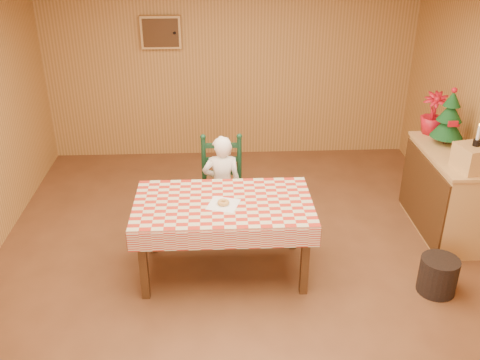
# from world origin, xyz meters

# --- Properties ---
(ground) EXTENTS (6.00, 6.00, 0.00)m
(ground) POSITION_xyz_m (0.00, 0.00, 0.00)
(ground) COLOR brown
(ground) RESTS_ON ground
(cabin_walls) EXTENTS (5.10, 6.05, 2.65)m
(cabin_walls) POSITION_xyz_m (-0.00, 0.53, 1.83)
(cabin_walls) COLOR #B27F40
(cabin_walls) RESTS_ON ground
(dining_table) EXTENTS (1.66, 0.96, 0.77)m
(dining_table) POSITION_xyz_m (-0.16, 0.12, 0.69)
(dining_table) COLOR #472912
(dining_table) RESTS_ON ground
(ladder_chair) EXTENTS (0.44, 0.40, 1.08)m
(ladder_chair) POSITION_xyz_m (-0.16, 0.91, 0.50)
(ladder_chair) COLOR black
(ladder_chair) RESTS_ON ground
(seated_child) EXTENTS (0.41, 0.27, 1.12)m
(seated_child) POSITION_xyz_m (-0.16, 0.85, 0.56)
(seated_child) COLOR white
(seated_child) RESTS_ON ground
(napkin) EXTENTS (0.33, 0.33, 0.00)m
(napkin) POSITION_xyz_m (-0.16, 0.07, 0.77)
(napkin) COLOR white
(napkin) RESTS_ON dining_table
(donut) EXTENTS (0.13, 0.13, 0.04)m
(donut) POSITION_xyz_m (-0.16, 0.07, 0.79)
(donut) COLOR gold
(donut) RESTS_ON napkin
(shelf_unit) EXTENTS (0.54, 1.24, 0.93)m
(shelf_unit) POSITION_xyz_m (2.23, 0.76, 0.47)
(shelf_unit) COLOR tan
(shelf_unit) RESTS_ON ground
(crate) EXTENTS (0.36, 0.36, 0.25)m
(crate) POSITION_xyz_m (2.24, 0.36, 1.06)
(crate) COLOR tan
(crate) RESTS_ON shelf_unit
(christmas_tree) EXTENTS (0.34, 0.34, 0.62)m
(christmas_tree) POSITION_xyz_m (2.24, 1.01, 1.21)
(christmas_tree) COLOR #472912
(christmas_tree) RESTS_ON shelf_unit
(flower_arrangement) EXTENTS (0.35, 0.35, 0.47)m
(flower_arrangement) POSITION_xyz_m (2.19, 1.31, 1.17)
(flower_arrangement) COLOR #B4101F
(flower_arrangement) RESTS_ON shelf_unit
(candle_set) EXTENTS (0.07, 0.07, 0.22)m
(candle_set) POSITION_xyz_m (2.24, 0.36, 1.24)
(candle_set) COLOR black
(candle_set) RESTS_ON crate
(storage_bin) EXTENTS (0.37, 0.37, 0.35)m
(storage_bin) POSITION_xyz_m (1.79, -0.29, 0.17)
(storage_bin) COLOR black
(storage_bin) RESTS_ON ground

